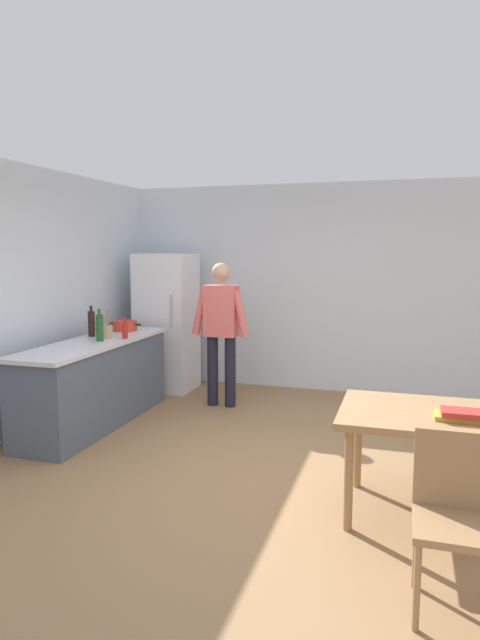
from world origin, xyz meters
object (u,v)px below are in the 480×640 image
object	(u,v)px
bottle_wine_dark	(92,323)
book_stack	(459,415)
bottle_sauce_red	(125,330)
dining_table	(445,424)
utensil_jar	(107,331)
person	(221,325)
refrigerator	(167,322)
bottle_wine_green	(100,327)
cooking_pot	(125,326)
chair	(455,508)

from	to	relation	value
bottle_wine_dark	book_stack	bearing A→B (deg)	-22.13
bottle_wine_dark	bottle_sauce_red	bearing A→B (deg)	-3.96
dining_table	utensil_jar	xyz separation A→B (m)	(-3.36, 1.31, 0.31)
bottle_sauce_red	book_stack	size ratio (longest dim) A/B	0.80
person	bottle_wine_dark	size ratio (longest dim) A/B	5.00
dining_table	book_stack	xyz separation A→B (m)	(0.08, -0.13, 0.11)
refrigerator	bottle_wine_green	world-z (taller)	refrigerator
bottle_wine_dark	book_stack	size ratio (longest dim) A/B	1.14
dining_table	bottle_wine_dark	xyz separation A→B (m)	(-3.59, 1.36, 0.37)
person	bottle_sauce_red	bearing A→B (deg)	-134.79
refrigerator	book_stack	bearing A→B (deg)	-39.97
dining_table	bottle_wine_dark	size ratio (longest dim) A/B	4.12
bottle_wine_green	utensil_jar	bearing A→B (deg)	99.79
refrigerator	cooking_pot	size ratio (longest dim) A/B	4.50
bottle_sauce_red	refrigerator	bearing A→B (deg)	95.82
bottle_sauce_red	bottle_wine_dark	bearing A→B (deg)	176.04
person	bottle_wine_dark	distance (m)	1.47
chair	bottle_sauce_red	xyz separation A→B (m)	(-3.16, 2.30, 0.46)
chair	person	bearing A→B (deg)	133.18
cooking_pot	book_stack	xyz separation A→B (m)	(3.52, -1.97, -0.18)
chair	bottle_wine_dark	bearing A→B (deg)	153.16
dining_table	bottle_wine_green	bearing A→B (deg)	161.61
refrigerator	utensil_jar	xyz separation A→B (m)	(-0.06, -1.39, 0.08)
bottle_wine_dark	refrigerator	bearing A→B (deg)	77.90
bottle_wine_green	book_stack	xyz separation A→B (m)	(3.41, -1.24, -0.26)
refrigerator	cooking_pot	xyz separation A→B (m)	(-0.14, -0.86, 0.06)
bottle_sauce_red	book_stack	xyz separation A→B (m)	(3.24, -1.46, -0.21)
bottle_wine_green	dining_table	bearing A→B (deg)	-18.39
chair	bottle_sauce_red	bearing A→B (deg)	150.12
bottle_wine_green	book_stack	distance (m)	3.63
dining_table	cooking_pot	size ratio (longest dim) A/B	3.50
cooking_pot	utensil_jar	xyz separation A→B (m)	(0.08, -0.53, 0.02)
chair	bottle_wine_green	world-z (taller)	bottle_wine_green
cooking_pot	bottle_wine_dark	xyz separation A→B (m)	(-0.15, -0.48, 0.09)
refrigerator	person	distance (m)	1.10
person	book_stack	distance (m)	3.33
chair	utensil_jar	world-z (taller)	utensil_jar
bottle_wine_green	chair	bearing A→B (deg)	-31.93
utensil_jar	chair	bearing A→B (deg)	-34.10
cooking_pot	dining_table	bearing A→B (deg)	-28.14
chair	cooking_pot	world-z (taller)	cooking_pot
bottle_wine_dark	utensil_jar	bearing A→B (deg)	-12.58
utensil_jar	bottle_wine_green	world-z (taller)	bottle_wine_green
refrigerator	chair	xyz separation A→B (m)	(3.30, -3.67, -0.37)
bottle_sauce_red	bottle_wine_green	size ratio (longest dim) A/B	0.71
person	bottle_wine_dark	world-z (taller)	person
refrigerator	bottle_wine_dark	xyz separation A→B (m)	(-0.29, -1.34, 0.15)
refrigerator	person	bearing A→B (deg)	-30.23
person	bottle_sauce_red	xyz separation A→B (m)	(-0.81, -0.82, 0.02)
dining_table	refrigerator	bearing A→B (deg)	140.71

